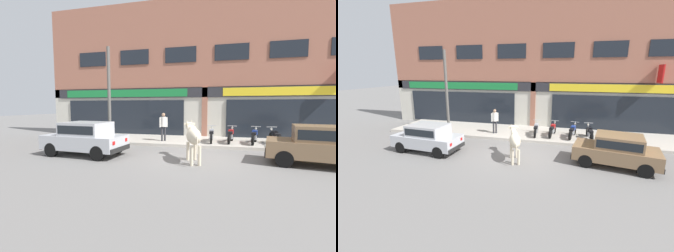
# 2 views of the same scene
# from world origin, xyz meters

# --- Properties ---
(ground_plane) EXTENTS (90.00, 90.00, 0.00)m
(ground_plane) POSITION_xyz_m (0.00, 0.00, 0.00)
(ground_plane) COLOR slate
(sidewalk) EXTENTS (19.00, 3.65, 0.16)m
(sidewalk) POSITION_xyz_m (0.00, 4.03, 0.08)
(sidewalk) COLOR #B7AFA3
(sidewalk) RESTS_ON ground
(shop_building) EXTENTS (23.00, 1.40, 9.22)m
(shop_building) POSITION_xyz_m (0.00, 6.11, 4.39)
(shop_building) COLOR #9E604C
(shop_building) RESTS_ON ground
(cow) EXTENTS (0.99, 2.08, 1.61)m
(cow) POSITION_xyz_m (0.09, -0.65, 1.01)
(cow) COLOR beige
(cow) RESTS_ON ground
(car_0) EXTENTS (3.71, 1.88, 1.46)m
(car_0) POSITION_xyz_m (-4.64, -0.55, 0.81)
(car_0) COLOR black
(car_0) RESTS_ON ground
(car_1) EXTENTS (3.80, 2.24, 1.46)m
(car_1) POSITION_xyz_m (4.60, -0.15, 0.81)
(car_1) COLOR black
(car_1) RESTS_ON ground
(motorcycle_0) EXTENTS (0.52, 1.81, 0.88)m
(motorcycle_0) POSITION_xyz_m (0.58, 3.44, 0.55)
(motorcycle_0) COLOR black
(motorcycle_0) RESTS_ON sidewalk
(motorcycle_1) EXTENTS (0.59, 1.80, 0.88)m
(motorcycle_1) POSITION_xyz_m (1.61, 3.53, 0.55)
(motorcycle_1) COLOR black
(motorcycle_1) RESTS_ON sidewalk
(motorcycle_2) EXTENTS (0.68, 1.78, 0.88)m
(motorcycle_2) POSITION_xyz_m (2.83, 3.47, 0.55)
(motorcycle_2) COLOR black
(motorcycle_2) RESTS_ON sidewalk
(motorcycle_3) EXTENTS (0.52, 1.81, 0.88)m
(motorcycle_3) POSITION_xyz_m (3.82, 3.37, 0.55)
(motorcycle_3) COLOR black
(motorcycle_3) RESTS_ON sidewalk
(pedestrian) EXTENTS (0.41, 0.33, 1.60)m
(pedestrian) POSITION_xyz_m (-2.10, 3.17, 1.15)
(pedestrian) COLOR #2D2D33
(pedestrian) RESTS_ON sidewalk
(utility_pole) EXTENTS (0.18, 0.18, 5.28)m
(utility_pole) POSITION_xyz_m (-5.10, 2.50, 2.80)
(utility_pole) COLOR #595651
(utility_pole) RESTS_ON sidewalk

